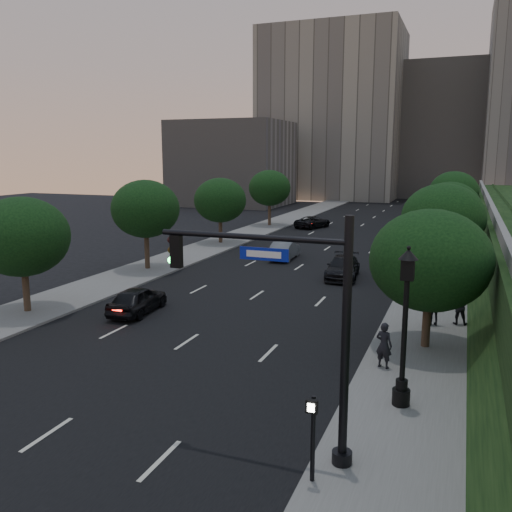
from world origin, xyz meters
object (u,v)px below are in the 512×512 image
at_px(sedan_far_left, 313,222).
at_px(sedan_far_right, 412,233).
at_px(sedan_near_right, 343,267).
at_px(street_lamp, 404,335).
at_px(traffic_signal_mast, 306,336).
at_px(pedestrian_b, 459,306).
at_px(sedan_near_left, 137,300).
at_px(sedan_mid_left, 285,250).
at_px(pedestrian_c, 435,309).
at_px(pedestrian_a, 384,345).

relative_size(sedan_far_left, sedan_far_right, 1.11).
bearing_deg(sedan_near_right, street_lamp, -77.97).
bearing_deg(traffic_signal_mast, pedestrian_b, 75.03).
xyz_separation_m(traffic_signal_mast, sedan_near_right, (-3.89, 23.15, -2.93)).
xyz_separation_m(sedan_near_left, sedan_mid_left, (2.64, 17.61, 0.01)).
bearing_deg(sedan_mid_left, sedan_far_left, -84.17).
bearing_deg(pedestrian_c, street_lamp, 69.03).
bearing_deg(sedan_mid_left, pedestrian_b, 131.89).
height_order(sedan_near_left, pedestrian_b, pedestrian_b).
bearing_deg(sedan_near_right, pedestrian_b, -54.25).
bearing_deg(traffic_signal_mast, pedestrian_a, 80.99).
bearing_deg(street_lamp, sedan_far_right, 94.79).
xyz_separation_m(sedan_far_right, pedestrian_b, (4.85, -27.91, 0.30)).
height_order(traffic_signal_mast, pedestrian_a, traffic_signal_mast).
bearing_deg(sedan_far_left, pedestrian_a, 128.16).
bearing_deg(street_lamp, sedan_far_left, 108.94).
xyz_separation_m(pedestrian_a, pedestrian_c, (1.56, 6.42, -0.07)).
height_order(sedan_near_right, pedestrian_c, pedestrian_c).
height_order(sedan_far_right, pedestrian_a, pedestrian_a).
xyz_separation_m(street_lamp, sedan_mid_left, (-12.03, 24.06, -1.88)).
xyz_separation_m(pedestrian_a, pedestrian_b, (2.69, 7.08, -0.01)).
height_order(traffic_signal_mast, sedan_mid_left, traffic_signal_mast).
bearing_deg(street_lamp, traffic_signal_mast, -117.43).
bearing_deg(traffic_signal_mast, pedestrian_c, 78.81).
xyz_separation_m(traffic_signal_mast, pedestrian_b, (3.85, 14.41, -2.60)).
xyz_separation_m(street_lamp, sedan_near_right, (-6.08, 18.92, -1.89)).
height_order(sedan_mid_left, sedan_far_left, sedan_mid_left).
relative_size(street_lamp, sedan_near_right, 1.09).
bearing_deg(pedestrian_c, traffic_signal_mast, 61.00).
distance_m(sedan_near_right, pedestrian_b, 11.68).
bearing_deg(pedestrian_a, pedestrian_b, -92.66).
distance_m(sedan_near_left, pedestrian_b, 16.75).
height_order(pedestrian_a, pedestrian_c, pedestrian_a).
xyz_separation_m(sedan_near_left, sedan_far_right, (11.47, 31.65, 0.02)).
height_order(sedan_far_left, pedestrian_a, pedestrian_a).
distance_m(sedan_near_left, sedan_far_left, 37.18).
xyz_separation_m(street_lamp, sedan_near_left, (-14.67, 6.45, -1.89)).
bearing_deg(sedan_far_left, sedan_mid_left, 117.73).
bearing_deg(traffic_signal_mast, sedan_mid_left, 109.17).
distance_m(street_lamp, sedan_far_right, 38.28).
xyz_separation_m(sedan_mid_left, pedestrian_c, (12.55, -14.53, 0.25)).
bearing_deg(traffic_signal_mast, sedan_near_left, 139.45).
bearing_deg(pedestrian_b, pedestrian_a, 68.35).
relative_size(street_lamp, sedan_mid_left, 1.22).
relative_size(sedan_near_left, sedan_far_left, 0.88).
bearing_deg(pedestrian_a, sedan_near_right, -54.14).
bearing_deg(pedestrian_b, sedan_near_left, 12.06).
relative_size(sedan_near_right, pedestrian_c, 3.00).
relative_size(street_lamp, sedan_near_left, 1.28).
relative_size(traffic_signal_mast, sedan_near_right, 1.36).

